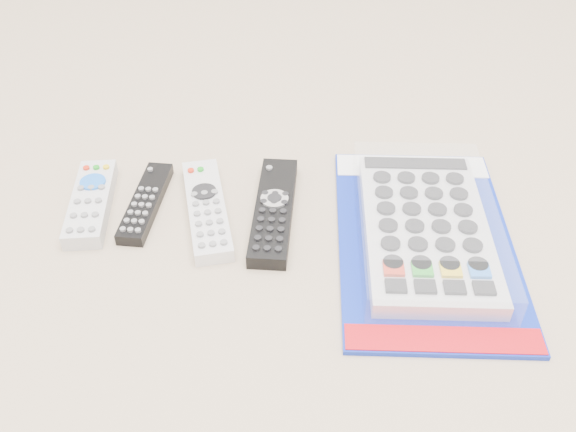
{
  "coord_description": "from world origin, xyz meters",
  "views": [
    {
      "loc": [
        0.03,
        -0.65,
        0.56
      ],
      "look_at": [
        0.04,
        -0.03,
        0.01
      ],
      "focal_mm": 40.0,
      "sensor_mm": 36.0,
      "label": 1
    }
  ],
  "objects_px": {
    "remote_small_grey": "(91,202)",
    "remote_slim_black": "(146,202)",
    "remote_large_black": "(274,210)",
    "remote_silver_dvd": "(207,209)",
    "jumbo_remote_packaged": "(426,227)"
  },
  "relations": [
    {
      "from": "remote_large_black",
      "to": "jumbo_remote_packaged",
      "type": "distance_m",
      "value": 0.2
    },
    {
      "from": "jumbo_remote_packaged",
      "to": "remote_slim_black",
      "type": "bearing_deg",
      "value": 172.02
    },
    {
      "from": "remote_slim_black",
      "to": "remote_silver_dvd",
      "type": "bearing_deg",
      "value": -4.1
    },
    {
      "from": "remote_slim_black",
      "to": "remote_silver_dvd",
      "type": "relative_size",
      "value": 0.81
    },
    {
      "from": "remote_small_grey",
      "to": "remote_large_black",
      "type": "relative_size",
      "value": 0.8
    },
    {
      "from": "remote_silver_dvd",
      "to": "jumbo_remote_packaged",
      "type": "xyz_separation_m",
      "value": [
        0.28,
        -0.05,
        0.01
      ]
    },
    {
      "from": "remote_large_black",
      "to": "jumbo_remote_packaged",
      "type": "relative_size",
      "value": 0.56
    },
    {
      "from": "remote_small_grey",
      "to": "remote_silver_dvd",
      "type": "bearing_deg",
      "value": -8.88
    },
    {
      "from": "remote_small_grey",
      "to": "remote_large_black",
      "type": "bearing_deg",
      "value": -7.97
    },
    {
      "from": "remote_slim_black",
      "to": "jumbo_remote_packaged",
      "type": "bearing_deg",
      "value": -3.45
    },
    {
      "from": "remote_large_black",
      "to": "jumbo_remote_packaged",
      "type": "height_order",
      "value": "jumbo_remote_packaged"
    },
    {
      "from": "jumbo_remote_packaged",
      "to": "remote_small_grey",
      "type": "bearing_deg",
      "value": 174.06
    },
    {
      "from": "remote_large_black",
      "to": "remote_small_grey",
      "type": "bearing_deg",
      "value": -179.19
    },
    {
      "from": "remote_small_grey",
      "to": "remote_slim_black",
      "type": "xyz_separation_m",
      "value": [
        0.07,
        0.0,
        -0.0
      ]
    },
    {
      "from": "remote_silver_dvd",
      "to": "remote_large_black",
      "type": "distance_m",
      "value": 0.09
    }
  ]
}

